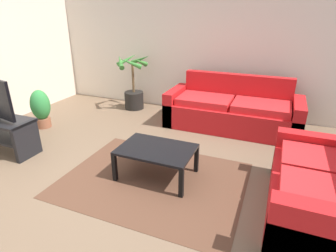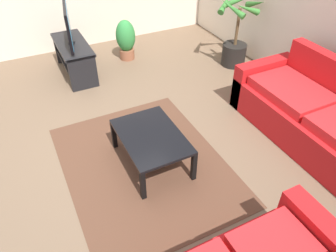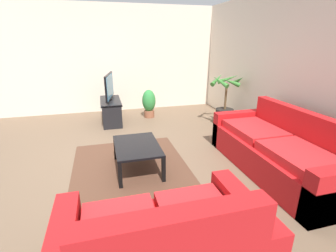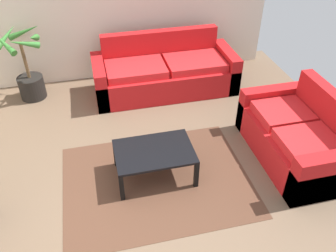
% 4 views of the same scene
% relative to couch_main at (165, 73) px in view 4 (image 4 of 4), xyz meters
% --- Properties ---
extents(ground_plane, '(6.60, 6.60, 0.00)m').
position_rel_couch_main_xyz_m(ground_plane, '(-1.03, -2.28, -0.30)').
color(ground_plane, brown).
extents(wall_back, '(6.00, 0.06, 2.70)m').
position_rel_couch_main_xyz_m(wall_back, '(-1.03, 0.72, 1.05)').
color(wall_back, beige).
rests_on(wall_back, ground).
extents(couch_main, '(2.28, 0.90, 0.90)m').
position_rel_couch_main_xyz_m(couch_main, '(0.00, 0.00, 0.00)').
color(couch_main, red).
rests_on(couch_main, ground).
extents(couch_loveseat, '(0.90, 1.59, 0.90)m').
position_rel_couch_main_xyz_m(couch_loveseat, '(1.25, -2.02, -0.00)').
color(couch_loveseat, red).
rests_on(couch_loveseat, ground).
extents(coffee_table, '(0.92, 0.63, 0.40)m').
position_rel_couch_main_xyz_m(coffee_table, '(-0.58, -1.95, 0.04)').
color(coffee_table, black).
rests_on(coffee_table, ground).
extents(area_rug, '(2.20, 1.70, 0.01)m').
position_rel_couch_main_xyz_m(area_rug, '(-0.58, -2.05, -0.30)').
color(area_rug, '#513323').
rests_on(area_rug, ground).
extents(potted_palm, '(0.69, 0.71, 1.14)m').
position_rel_couch_main_xyz_m(potted_palm, '(-2.13, 0.27, 0.12)').
color(potted_palm, black).
rests_on(potted_palm, ground).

